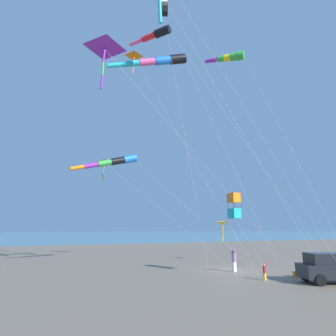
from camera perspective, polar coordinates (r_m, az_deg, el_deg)
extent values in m
plane|color=#756654|center=(26.82, 11.90, -18.41)|extent=(600.00, 600.00, 0.00)
cube|color=teal|center=(187.24, -20.16, -11.69)|extent=(240.00, 600.00, 0.01)
cube|color=black|center=(22.85, 29.04, -16.67)|extent=(3.36, 4.68, 0.84)
cube|color=black|center=(22.61, 28.08, -14.88)|extent=(2.50, 3.01, 0.68)
cylinder|color=black|center=(23.05, 24.64, -18.04)|extent=(0.46, 0.69, 0.66)
cylinder|color=black|center=(21.41, 26.93, -18.45)|extent=(0.46, 0.69, 0.66)
cube|color=orange|center=(24.68, 23.39, -17.98)|extent=(0.60, 0.40, 0.36)
cube|color=white|center=(24.66, 23.35, -17.49)|extent=(0.62, 0.42, 0.06)
cube|color=silver|center=(25.81, 12.47, -17.78)|extent=(0.22, 0.34, 0.81)
cylinder|color=#8E6B9E|center=(25.73, 12.40, -16.16)|extent=(0.44, 0.44, 0.67)
sphere|color=brown|center=(25.69, 12.35, -15.14)|extent=(0.25, 0.25, 0.25)
cylinder|color=#8E6B9E|center=(25.46, 12.39, -15.07)|extent=(0.18, 0.42, 0.50)
cylinder|color=#8E6B9E|center=(25.68, 11.81, -15.06)|extent=(0.18, 0.42, 0.50)
cube|color=gold|center=(22.34, 17.88, -18.98)|extent=(0.14, 0.21, 0.49)
cylinder|color=#B72833|center=(22.28, 17.81, -17.85)|extent=(0.27, 0.27, 0.40)
sphere|color=tan|center=(22.25, 17.76, -17.15)|extent=(0.15, 0.15, 0.15)
cylinder|color=#B72833|center=(22.38, 17.68, -17.04)|extent=(0.12, 0.25, 0.30)
cylinder|color=#B72833|center=(22.27, 18.13, -17.05)|extent=(0.12, 0.25, 0.30)
cylinder|color=black|center=(27.72, 1.84, 19.91)|extent=(1.07, 1.64, 1.13)
cylinder|color=blue|center=(27.26, -0.99, 19.68)|extent=(0.96, 1.59, 1.02)
cylinder|color=#EF4C93|center=(26.85, -3.90, 19.39)|extent=(0.84, 1.55, 0.91)
cylinder|color=#1EB7C6|center=(26.51, -6.88, 19.05)|extent=(0.72, 1.50, 0.80)
cylinder|color=#1EB7C6|center=(26.24, -9.92, 18.65)|extent=(0.61, 1.45, 0.69)
cylinder|color=white|center=(25.76, 11.80, 1.15)|extent=(1.76, 7.54, 17.75)
pyramid|color=orange|center=(32.16, -6.47, 20.45)|extent=(1.23, 1.57, 0.45)
cylinder|color=black|center=(32.10, -6.47, 20.35)|extent=(1.14, 0.34, 0.43)
cylinder|color=orange|center=(31.89, -6.45, 19.78)|extent=(0.16, 0.17, 0.63)
cylinder|color=blue|center=(31.57, -6.50, 18.83)|extent=(0.12, 0.18, 0.63)
cylinder|color=orange|center=(31.24, -6.65, 17.88)|extent=(0.14, 0.18, 0.63)
cylinder|color=white|center=(25.86, 3.56, 3.66)|extent=(8.15, 7.28, 20.19)
cube|color=white|center=(27.13, -0.74, 29.08)|extent=(0.73, 0.73, 0.56)
cube|color=black|center=(26.56, -0.75, 27.61)|extent=(0.73, 0.73, 0.56)
cylinder|color=black|center=(26.63, -1.42, 28.74)|extent=(0.02, 0.02, 1.46)
cylinder|color=black|center=(26.63, -0.05, 28.73)|extent=(0.02, 0.02, 1.46)
cylinder|color=black|center=(27.06, -1.42, 27.98)|extent=(0.02, 0.02, 1.46)
cylinder|color=black|center=(27.06, -0.08, 27.97)|extent=(0.02, 0.02, 1.46)
cylinder|color=white|center=(24.37, 3.56, 4.16)|extent=(3.57, 5.62, 19.83)
cube|color=orange|center=(23.47, 12.38, -5.56)|extent=(0.76, 0.76, 0.73)
cube|color=#1EB7C6|center=(23.39, 12.50, -8.40)|extent=(0.76, 0.76, 0.73)
cylinder|color=black|center=(22.91, 12.31, -6.89)|extent=(0.02, 0.02, 1.90)
cylinder|color=black|center=(23.38, 13.71, -6.91)|extent=(0.02, 0.02, 1.90)
cylinder|color=black|center=(23.48, 11.18, -7.04)|extent=(0.02, 0.02, 1.90)
cylinder|color=black|center=(23.94, 12.56, -7.06)|extent=(0.02, 0.02, 1.90)
cylinder|color=white|center=(24.70, 15.60, -14.05)|extent=(0.61, 3.44, 4.14)
cylinder|color=black|center=(25.02, -1.04, 24.42)|extent=(1.36, 1.23, 0.68)
cylinder|color=red|center=(25.50, -3.58, 23.52)|extent=(1.25, 1.09, 0.51)
cylinder|color=#EF4C93|center=(26.03, -5.99, 22.63)|extent=(1.14, 0.95, 0.33)
cylinder|color=white|center=(22.48, 15.38, 3.34)|extent=(3.13, 11.43, 17.90)
cylinder|color=green|center=(30.33, 13.58, 19.98)|extent=(1.04, 1.06, 0.86)
cylinder|color=green|center=(30.45, 12.37, 19.89)|extent=(0.98, 0.98, 0.77)
cylinder|color=yellow|center=(30.58, 11.18, 19.79)|extent=(0.91, 0.91, 0.68)
cylinder|color=green|center=(30.72, 10.00, 19.69)|extent=(0.85, 0.84, 0.59)
cylinder|color=purple|center=(30.87, 8.83, 19.58)|extent=(0.79, 0.77, 0.50)
cylinder|color=purple|center=(31.04, 7.67, 19.46)|extent=(0.72, 0.70, 0.41)
cylinder|color=white|center=(26.15, 22.57, 2.79)|extent=(5.47, 4.23, 18.80)
pyramid|color=yellow|center=(32.69, 10.27, -9.98)|extent=(1.08, 1.49, 0.32)
cylinder|color=black|center=(32.68, 10.29, -10.12)|extent=(1.22, 0.18, 0.25)
cylinder|color=yellow|center=(32.71, 10.31, -10.78)|extent=(0.20, 0.18, 0.63)
cylinder|color=orange|center=(32.73, 10.35, -11.87)|extent=(0.17, 0.16, 0.63)
cylinder|color=yellow|center=(32.74, 10.33, -12.96)|extent=(0.20, 0.16, 0.63)
cylinder|color=white|center=(29.67, 16.77, -13.64)|extent=(8.91, 1.61, 3.96)
pyramid|color=purple|center=(21.10, -11.86, 21.49)|extent=(1.51, 2.13, 0.80)
cylinder|color=black|center=(20.99, -11.86, 21.32)|extent=(1.58, 0.24, 0.83)
cylinder|color=purple|center=(20.74, -12.02, 20.02)|extent=(0.27, 0.24, 0.90)
cylinder|color=green|center=(20.30, -12.24, 17.87)|extent=(0.23, 0.19, 0.90)
cylinder|color=purple|center=(19.88, -12.43, 15.64)|extent=(0.25, 0.23, 0.90)
cylinder|color=white|center=(20.96, 7.79, -0.55)|extent=(0.02, 15.09, 14.59)
cylinder|color=white|center=(20.43, 12.56, 8.97)|extent=(2.81, 11.36, 20.81)
pyramid|color=orange|center=(31.47, -11.93, 1.19)|extent=(1.06, 1.43, 0.40)
cylinder|color=black|center=(31.43, -11.93, 1.07)|extent=(1.13, 0.20, 0.37)
cylinder|color=orange|center=(31.38, -12.00, 0.42)|extent=(0.17, 0.17, 0.60)
cylinder|color=#1EB7C6|center=(31.30, -12.15, -0.65)|extent=(0.20, 0.19, 0.61)
cylinder|color=orange|center=(31.20, -12.25, -1.72)|extent=(0.15, 0.10, 0.60)
cylinder|color=white|center=(26.06, -1.34, -7.86)|extent=(12.22, 7.39, 9.99)
cylinder|color=#1EB7C6|center=(13.72, -1.52, 27.53)|extent=(0.31, 0.30, 0.98)
cylinder|color=white|center=(15.77, 18.72, 3.24)|extent=(2.35, 13.28, 14.44)
cylinder|color=blue|center=(30.22, -7.23, 1.72)|extent=(0.79, 1.45, 1.08)
cylinder|color=black|center=(29.80, -9.53, 1.32)|extent=(0.69, 1.42, 0.98)
cylinder|color=green|center=(29.43, -11.89, 0.92)|extent=(0.58, 1.40, 0.87)
cylinder|color=purple|center=(29.12, -14.30, 0.50)|extent=(0.47, 1.37, 0.77)
cylinder|color=orange|center=(28.86, -16.76, 0.08)|extent=(0.36, 1.34, 0.67)
cylinder|color=white|center=(26.08, 3.69, -7.65)|extent=(10.43, 6.03, 10.16)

